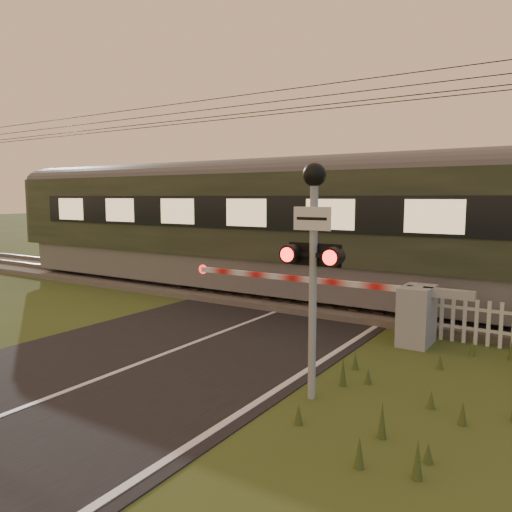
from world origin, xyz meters
The scene contains 7 objects.
ground centered at (0.00, 0.00, 0.00)m, with size 160.00×160.00×0.00m, color #36481B.
road centered at (0.02, -0.23, 0.01)m, with size 6.00×140.00×0.03m.
track_bed centered at (0.00, 6.50, 0.07)m, with size 140.00×3.40×0.39m.
overhead_wires centered at (0.00, 6.50, 5.72)m, with size 120.00×0.62×0.62m.
boom_gate centered at (3.63, 3.96, 0.68)m, with size 6.88×0.94×1.25m.
crossing_signal centered at (3.33, 0.26, 2.44)m, with size 0.90×0.36×3.54m.
picket_fence centered at (5.07, 4.60, 0.48)m, with size 3.23×0.08×0.94m.
Camera 1 is at (6.57, -6.33, 3.05)m, focal length 35.00 mm.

